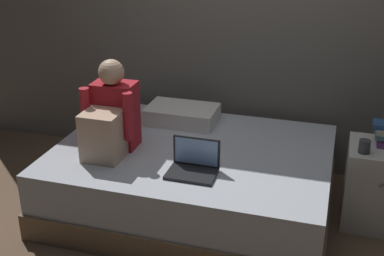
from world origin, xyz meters
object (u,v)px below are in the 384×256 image
(pillow, at_px, (182,114))
(mug, at_px, (364,146))
(nightstand, at_px, (377,185))
(laptop, at_px, (194,165))
(bed, at_px, (193,179))
(person_sitting, at_px, (110,118))

(pillow, bearing_deg, mug, -14.96)
(nightstand, relative_size, laptop, 1.85)
(pillow, relative_size, mug, 6.22)
(laptop, bearing_deg, bed, 107.58)
(mug, bearing_deg, bed, -176.23)
(bed, bearing_deg, nightstand, 8.61)
(person_sitting, relative_size, mug, 7.28)
(person_sitting, bearing_deg, pillow, 63.88)
(person_sitting, bearing_deg, bed, 19.87)
(mug, bearing_deg, pillow, 165.04)
(nightstand, bearing_deg, mug, -137.31)
(bed, relative_size, laptop, 6.25)
(laptop, bearing_deg, nightstand, 24.45)
(bed, bearing_deg, person_sitting, -160.13)
(nightstand, xyz_separation_m, mug, (-0.13, -0.12, 0.34))
(laptop, xyz_separation_m, pillow, (-0.34, 0.79, 0.01))
(bed, height_order, nightstand, nightstand)
(nightstand, height_order, person_sitting, person_sitting)
(nightstand, distance_m, pillow, 1.57)
(person_sitting, bearing_deg, laptop, -12.79)
(laptop, relative_size, pillow, 0.57)
(person_sitting, distance_m, mug, 1.74)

